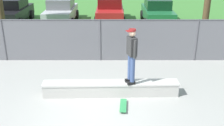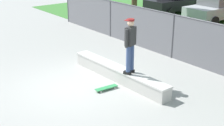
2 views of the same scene
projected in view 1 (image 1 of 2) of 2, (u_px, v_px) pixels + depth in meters
ground_plane at (93, 121)px, 7.83m from camera, size 80.00×80.00×0.00m
grass_strip at (105, 14)px, 21.86m from camera, size 28.95×20.00×0.02m
concrete_ledge at (110, 88)px, 9.19m from camera, size 4.57×0.60×0.48m
skateboarder at (131, 54)px, 8.66m from camera, size 0.38×0.57×1.84m
skateboard at (123, 105)px, 8.49m from camera, size 0.26×0.81×0.09m
chainlink_fence at (100, 39)px, 11.93m from camera, size 17.02×0.07×1.87m
car_black at (12, 11)px, 18.64m from camera, size 2.04×4.21×1.66m
car_silver at (60, 11)px, 18.71m from camera, size 2.04×4.21×1.66m
car_red at (109, 10)px, 19.04m from camera, size 2.04×4.21×1.66m
car_green at (157, 11)px, 18.57m from camera, size 2.04×4.21×1.66m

